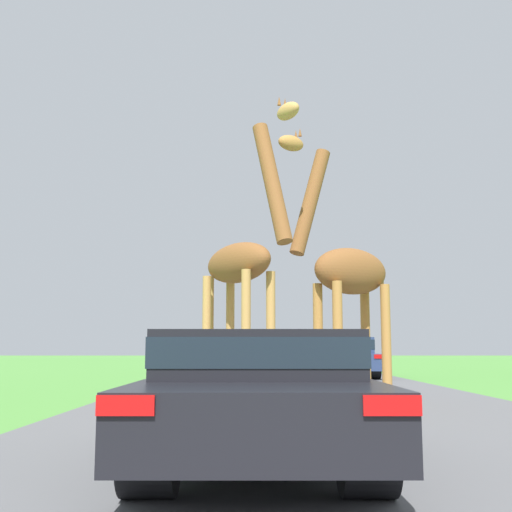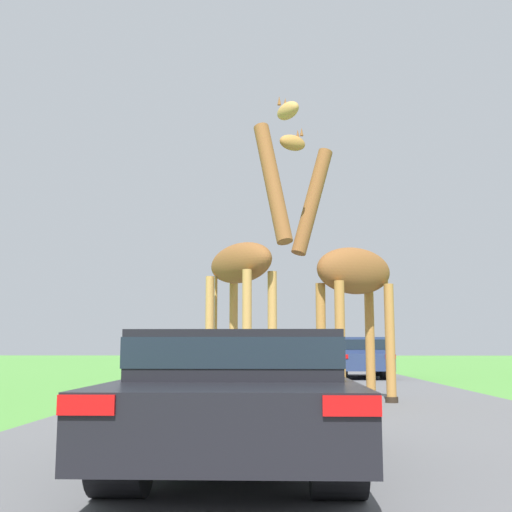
{
  "view_description": "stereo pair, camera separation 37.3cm",
  "coord_description": "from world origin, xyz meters",
  "px_view_note": "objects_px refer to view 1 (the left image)",
  "views": [
    {
      "loc": [
        -0.95,
        -0.18,
        1.06
      ],
      "look_at": [
        -1.0,
        11.95,
        2.78
      ],
      "focal_mm": 45.0,
      "sensor_mm": 36.0,
      "label": 1
    },
    {
      "loc": [
        -0.58,
        -0.17,
        1.06
      ],
      "look_at": [
        -1.0,
        11.95,
        2.78
      ],
      "focal_mm": 45.0,
      "sensor_mm": 36.0,
      "label": 2
    }
  ],
  "objects_px": {
    "car_queue_left": "(221,354)",
    "car_lead_maroon": "(260,391)",
    "giraffe_companion": "(348,277)",
    "car_far_ahead": "(239,358)",
    "car_queue_right": "(349,356)",
    "giraffe_near_road": "(245,265)"
  },
  "relations": [
    {
      "from": "car_queue_right",
      "to": "car_queue_left",
      "type": "relative_size",
      "value": 1.04
    },
    {
      "from": "car_queue_left",
      "to": "giraffe_companion",
      "type": "bearing_deg",
      "value": -76.92
    },
    {
      "from": "car_queue_left",
      "to": "car_far_ahead",
      "type": "height_order",
      "value": "car_queue_left"
    },
    {
      "from": "car_lead_maroon",
      "to": "giraffe_near_road",
      "type": "bearing_deg",
      "value": 92.45
    },
    {
      "from": "car_lead_maroon",
      "to": "car_far_ahead",
      "type": "xyz_separation_m",
      "value": [
        -0.55,
        11.78,
        0.1
      ]
    },
    {
      "from": "giraffe_companion",
      "to": "car_queue_left",
      "type": "distance_m",
      "value": 14.57
    },
    {
      "from": "giraffe_companion",
      "to": "car_lead_maroon",
      "type": "xyz_separation_m",
      "value": [
        -1.74,
        -6.47,
        -1.75
      ]
    },
    {
      "from": "giraffe_near_road",
      "to": "car_far_ahead",
      "type": "relative_size",
      "value": 1.26
    },
    {
      "from": "giraffe_near_road",
      "to": "giraffe_companion",
      "type": "relative_size",
      "value": 1.06
    },
    {
      "from": "car_queue_left",
      "to": "car_far_ahead",
      "type": "bearing_deg",
      "value": -83.59
    },
    {
      "from": "giraffe_companion",
      "to": "car_far_ahead",
      "type": "height_order",
      "value": "giraffe_companion"
    },
    {
      "from": "giraffe_near_road",
      "to": "car_queue_left",
      "type": "distance_m",
      "value": 14.73
    },
    {
      "from": "giraffe_companion",
      "to": "car_queue_left",
      "type": "bearing_deg",
      "value": -19.75
    },
    {
      "from": "car_lead_maroon",
      "to": "car_far_ahead",
      "type": "height_order",
      "value": "car_far_ahead"
    },
    {
      "from": "car_lead_maroon",
      "to": "car_queue_right",
      "type": "height_order",
      "value": "car_queue_right"
    },
    {
      "from": "car_queue_left",
      "to": "car_lead_maroon",
      "type": "bearing_deg",
      "value": -85.73
    },
    {
      "from": "car_lead_maroon",
      "to": "car_queue_right",
      "type": "distance_m",
      "value": 17.1
    },
    {
      "from": "giraffe_near_road",
      "to": "car_queue_left",
      "type": "xyz_separation_m",
      "value": [
        -1.28,
        14.56,
        -1.84
      ]
    },
    {
      "from": "car_queue_right",
      "to": "giraffe_near_road",
      "type": "bearing_deg",
      "value": -107.6
    },
    {
      "from": "giraffe_companion",
      "to": "car_queue_right",
      "type": "relative_size",
      "value": 1.24
    },
    {
      "from": "car_far_ahead",
      "to": "giraffe_companion",
      "type": "bearing_deg",
      "value": -66.66
    },
    {
      "from": "car_queue_left",
      "to": "car_far_ahead",
      "type": "distance_m",
      "value": 8.85
    }
  ]
}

